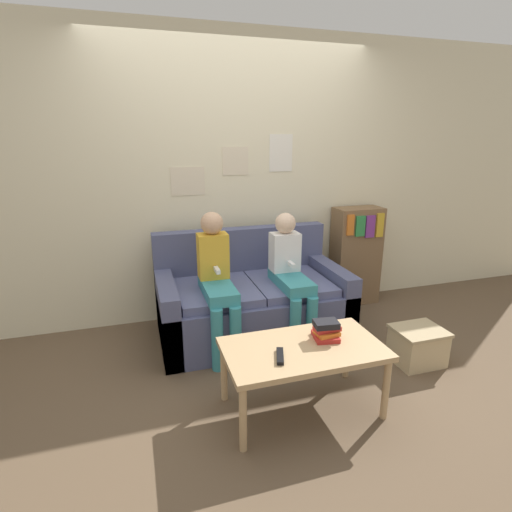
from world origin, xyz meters
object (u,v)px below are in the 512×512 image
Objects in this scene: person_left at (217,276)px; tv_remote at (280,356)px; bookshelf at (356,256)px; couch at (251,302)px; coffee_table at (303,354)px; storage_box at (418,346)px; person_right at (291,272)px.

person_left is 6.47× the size of tv_remote.
bookshelf is (1.40, 1.54, 0.05)m from tv_remote.
couch is 1.11m from coffee_table.
person_left reaches higher than storage_box.
storage_box is (1.26, 0.32, -0.31)m from tv_remote.
person_left reaches higher than person_right.
bookshelf reaches higher than coffee_table.
bookshelf reaches higher than tv_remote.
storage_box is at bearing -39.01° from person_right.
couch is at bearing -164.08° from bookshelf.
person_left is at bearing 179.34° from person_right.
person_left is at bearing -149.19° from couch.
couch is 0.47m from person_right.
couch is at bearing 141.44° from storage_box.
couch reaches higher than tv_remote.
person_right is 1.11m from bookshelf.
person_right reaches higher than storage_box.
storage_box is at bearing -38.56° from couch.
couch is 9.21× the size of tv_remote.
person_left is 1.65m from storage_box.
coffee_table is 0.21m from tv_remote.
tv_remote is at bearing -80.25° from person_left.
coffee_table is at bearing -68.70° from person_left.
couch is 1.48× the size of person_right.
person_left is 1.12× the size of bookshelf.
couch is 1.62× the size of coffee_table.
bookshelf reaches higher than couch.
person_left is (-0.34, -0.20, 0.34)m from couch.
couch is 1.59× the size of bookshelf.
storage_box is at bearing -96.90° from bookshelf.
bookshelf is (1.57, 0.56, -0.13)m from person_left.
couch is at bearing 90.46° from coffee_table.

